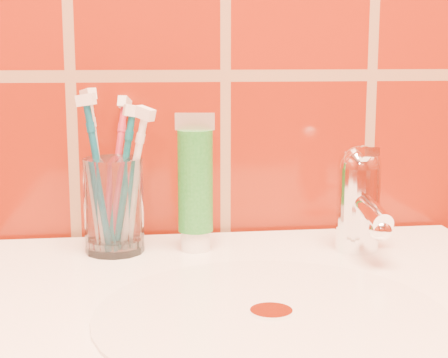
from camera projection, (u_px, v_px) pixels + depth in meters
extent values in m
cylinder|color=silver|center=(271.00, 314.00, 0.57)|extent=(0.30, 0.30, 0.00)
cylinder|color=white|center=(271.00, 312.00, 0.57)|extent=(0.04, 0.04, 0.00)
cylinder|color=white|center=(114.00, 206.00, 0.76)|extent=(0.07, 0.07, 0.11)
cylinder|color=white|center=(196.00, 240.00, 0.77)|extent=(0.03, 0.03, 0.02)
cylinder|color=#1A7021|center=(195.00, 181.00, 0.76)|extent=(0.04, 0.04, 0.11)
cube|color=beige|center=(195.00, 121.00, 0.75)|extent=(0.04, 0.01, 0.02)
cylinder|color=white|center=(358.00, 209.00, 0.76)|extent=(0.05, 0.05, 0.09)
sphere|color=white|center=(359.00, 167.00, 0.76)|extent=(0.05, 0.05, 0.05)
cylinder|color=white|center=(370.00, 210.00, 0.73)|extent=(0.02, 0.09, 0.03)
cube|color=white|center=(363.00, 152.00, 0.74)|extent=(0.02, 0.06, 0.01)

